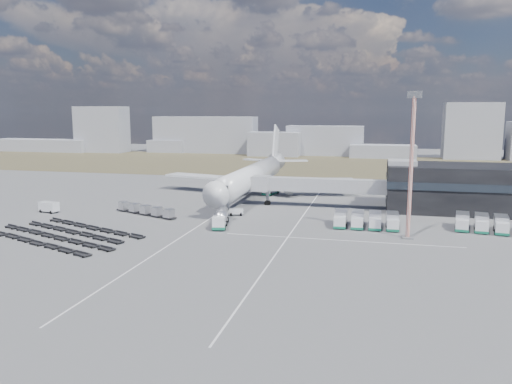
# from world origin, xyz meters

# --- Properties ---
(ground) EXTENTS (420.00, 420.00, 0.00)m
(ground) POSITION_xyz_m (0.00, 0.00, 0.00)
(ground) COLOR #565659
(ground) RESTS_ON ground
(grass_strip) EXTENTS (420.00, 90.00, 0.01)m
(grass_strip) POSITION_xyz_m (0.00, 110.00, 0.01)
(grass_strip) COLOR brown
(grass_strip) RESTS_ON ground
(lane_markings) EXTENTS (47.12, 110.00, 0.01)m
(lane_markings) POSITION_xyz_m (9.77, 3.00, 0.01)
(lane_markings) COLOR silver
(lane_markings) RESTS_ON ground
(terminal) EXTENTS (30.40, 16.40, 11.00)m
(terminal) POSITION_xyz_m (47.77, 23.96, 5.25)
(terminal) COLOR black
(terminal) RESTS_ON ground
(jet_bridge) EXTENTS (30.30, 3.80, 7.05)m
(jet_bridge) POSITION_xyz_m (15.90, 20.42, 5.05)
(jet_bridge) COLOR #939399
(jet_bridge) RESTS_ON ground
(airliner) EXTENTS (51.59, 64.53, 17.62)m
(airliner) POSITION_xyz_m (0.00, 32.38, 5.29)
(airliner) COLOR silver
(airliner) RESTS_ON ground
(skyline) EXTENTS (315.11, 24.48, 25.32)m
(skyline) POSITION_xyz_m (-14.45, 151.96, 8.28)
(skyline) COLOR #9294A0
(skyline) RESTS_ON ground
(fuel_tanker) EXTENTS (4.29, 9.73, 3.05)m
(fuel_tanker) POSITION_xyz_m (2.06, -2.41, 1.52)
(fuel_tanker) COLOR silver
(fuel_tanker) RESTS_ON ground
(pushback_tug) EXTENTS (3.27, 2.39, 1.36)m
(pushback_tug) POSITION_xyz_m (2.27, 7.57, 0.68)
(pushback_tug) COLOR silver
(pushback_tug) RESTS_ON ground
(utility_van) EXTENTS (4.61, 2.79, 2.30)m
(utility_van) POSITION_xyz_m (-37.70, 0.94, 1.15)
(utility_van) COLOR silver
(utility_van) RESTS_ON ground
(catering_truck) EXTENTS (3.78, 6.40, 2.75)m
(catering_truck) POSITION_xyz_m (3.94, 35.11, 1.41)
(catering_truck) COLOR silver
(catering_truck) RESTS_ON ground
(service_trucks_near) EXTENTS (11.81, 6.58, 2.61)m
(service_trucks_near) POSITION_xyz_m (29.01, 2.68, 1.42)
(service_trucks_near) COLOR silver
(service_trucks_near) RESTS_ON ground
(service_trucks_far) EXTENTS (12.93, 8.41, 2.68)m
(service_trucks_far) POSITION_xyz_m (51.11, 4.60, 1.46)
(service_trucks_far) COLOR silver
(service_trucks_far) RESTS_ON ground
(uld_row) EXTENTS (16.11, 8.00, 1.83)m
(uld_row) POSITION_xyz_m (-16.32, 3.35, 1.10)
(uld_row) COLOR black
(uld_row) RESTS_ON ground
(baggage_dollies) EXTENTS (31.48, 22.74, 0.69)m
(baggage_dollies) POSITION_xyz_m (-22.67, -16.23, 0.34)
(baggage_dollies) COLOR black
(baggage_dollies) RESTS_ON ground
(floodlight_mast) EXTENTS (2.37, 1.92, 24.88)m
(floodlight_mast) POSITION_xyz_m (36.15, -3.88, 12.47)
(floodlight_mast) COLOR #B4341C
(floodlight_mast) RESTS_ON ground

